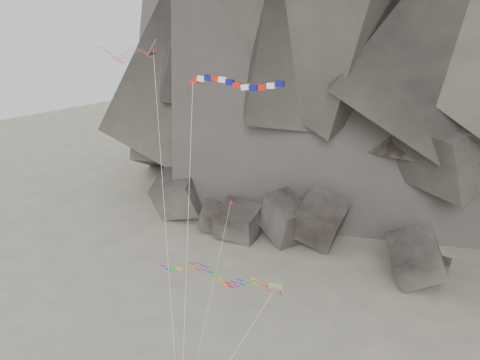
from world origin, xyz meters
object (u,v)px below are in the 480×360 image
Objects in this scene: banner_kite at (234,86)px; pennant_kite at (218,259)px; parafoil_kite at (211,273)px; delta_kite at (122,53)px.

banner_kite is 1.77× the size of pennant_kite.
pennant_kite reaches higher than parafoil_kite.
delta_kite is 1.10× the size of banner_kite.
parafoil_kite is at bearing -146.40° from pennant_kite.
delta_kite reaches higher than parafoil_kite.
delta_kite is at bearing -176.64° from pennant_kite.
parafoil_kite is at bearing -21.49° from delta_kite.
pennant_kite is (12.34, -1.53, -17.02)m from delta_kite.
banner_kite is 16.78m from parafoil_kite.
parafoil_kite is 1.61m from pennant_kite.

